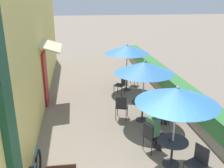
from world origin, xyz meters
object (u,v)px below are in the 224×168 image
cafe_chair_far_left (121,84)px  coffee_cup_far (128,74)px  patio_umbrella_mid (144,67)px  coffee_cup_mid (144,101)px  patio_umbrella_far (127,49)px  cafe_chair_far_right (131,75)px  patio_table_far (126,79)px  cafe_chair_near_left (151,135)px  coffee_cup_near (170,139)px  cafe_chair_near_right (198,161)px  seated_patron_mid_right (164,104)px  patio_table_near (172,147)px  cafe_chair_mid_left (121,106)px  patio_table_mid (143,107)px  patio_umbrella_near (177,95)px  cafe_chair_mid_right (164,107)px  seated_patron_near_left (154,129)px

cafe_chair_far_left → coffee_cup_far: size_ratio=9.67×
patio_umbrella_mid → coffee_cup_mid: bearing=-65.1°
patio_umbrella_far → cafe_chair_far_right: size_ratio=2.48×
patio_table_far → cafe_chair_far_left: bearing=-120.6°
patio_table_far → patio_umbrella_far: patio_umbrella_far is taller
cafe_chair_near_left → coffee_cup_near: size_ratio=9.67×
cafe_chair_near_right → seated_patron_mid_right: 2.88m
patio_table_near → coffee_cup_near: 0.25m
seated_patron_mid_right → patio_table_far: 3.43m
cafe_chair_near_left → cafe_chair_far_left: size_ratio=1.00×
patio_umbrella_mid → cafe_chair_mid_left: patio_umbrella_mid is taller
cafe_chair_near_right → coffee_cup_mid: size_ratio=9.67×
cafe_chair_near_left → cafe_chair_near_right: (0.74, -1.27, 0.00)m
cafe_chair_near_left → cafe_chair_far_right: size_ratio=1.00×
cafe_chair_mid_left → patio_table_far: (0.79, 2.91, -0.01)m
patio_table_mid → seated_patron_mid_right: bearing=-23.0°
patio_umbrella_near → cafe_chair_mid_right: size_ratio=2.48×
cafe_chair_near_left → coffee_cup_far: cafe_chair_near_left is taller
cafe_chair_mid_left → cafe_chair_far_left: size_ratio=1.00×
patio_umbrella_far → cafe_chair_far_right: 1.58m
cafe_chair_mid_right → cafe_chair_near_left: bearing=80.0°
coffee_cup_mid → cafe_chair_far_left: size_ratio=0.10×
seated_patron_mid_right → cafe_chair_far_left: 2.91m
cafe_chair_near_left → patio_umbrella_far: 5.18m
cafe_chair_mid_right → patio_umbrella_mid: bearing=6.0°
patio_umbrella_near → coffee_cup_far: bearing=89.2°
cafe_chair_near_left → cafe_chair_far_right: same height
coffee_cup_near → patio_umbrella_mid: size_ratio=0.04×
patio_umbrella_mid → cafe_chair_far_left: bearing=96.8°
patio_umbrella_mid → cafe_chair_mid_left: (-0.71, 0.18, -1.40)m
patio_table_far → patio_umbrella_far: bearing=0.0°
cafe_chair_mid_right → patio_umbrella_far: size_ratio=0.40×
patio_table_near → seated_patron_near_left: (-0.27, 0.68, 0.18)m
seated_patron_mid_right → patio_table_far: (-0.59, 3.37, -0.18)m
patio_umbrella_near → cafe_chair_mid_right: 2.80m
cafe_chair_near_left → coffee_cup_mid: size_ratio=9.67×
patio_umbrella_mid → cafe_chair_far_left: 2.84m
patio_table_near → cafe_chair_near_right: 0.73m
cafe_chair_mid_right → patio_table_near: bearing=95.2°
cafe_chair_mid_right → cafe_chair_far_right: size_ratio=1.00×
cafe_chair_mid_left → cafe_chair_far_left: same height
cafe_chair_mid_right → coffee_cup_mid: bearing=10.4°
patio_table_near → patio_umbrella_near: 1.41m
seated_patron_near_left → cafe_chair_near_right: seated_patron_near_left is taller
cafe_chair_near_left → patio_table_near: bearing=6.0°
cafe_chair_far_left → coffee_cup_mid: bearing=-136.1°
patio_table_near → coffee_cup_mid: size_ratio=8.63×
patio_umbrella_near → coffee_cup_mid: size_ratio=23.97×
seated_patron_mid_right → cafe_chair_far_right: 4.01m
patio_table_mid → cafe_chair_mid_right: (0.71, -0.18, 0.01)m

